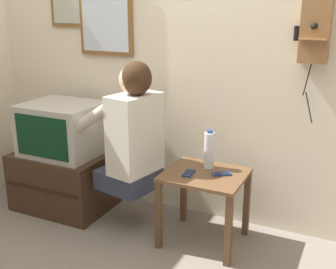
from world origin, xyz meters
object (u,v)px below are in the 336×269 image
(television, at_px, (63,129))
(framed_picture, at_px, (73,1))
(cell_phone_spare, at_px, (221,174))
(wall_mirror, at_px, (105,12))
(wall_phone_antique, at_px, (315,30))
(cell_phone_held, at_px, (189,173))
(water_bottle, at_px, (209,150))
(person, at_px, (132,132))

(television, height_order, framed_picture, framed_picture)
(framed_picture, distance_m, cell_phone_spare, 1.78)
(wall_mirror, bearing_deg, framed_picture, 179.40)
(television, height_order, wall_mirror, wall_mirror)
(wall_phone_antique, height_order, cell_phone_held, wall_phone_antique)
(wall_phone_antique, xyz_separation_m, framed_picture, (-1.83, 0.04, 0.17))
(framed_picture, bearing_deg, wall_mirror, -0.60)
(wall_phone_antique, height_order, framed_picture, framed_picture)
(wall_phone_antique, bearing_deg, television, -170.26)
(wall_phone_antique, relative_size, cell_phone_spare, 5.92)
(television, relative_size, framed_picture, 1.31)
(television, distance_m, wall_phone_antique, 1.92)
(wall_mirror, relative_size, cell_phone_spare, 4.80)
(cell_phone_held, bearing_deg, water_bottle, 57.93)
(person, distance_m, cell_phone_spare, 0.67)
(framed_picture, height_order, wall_mirror, wall_mirror)
(person, distance_m, wall_phone_antique, 1.33)
(person, relative_size, television, 1.62)
(wall_phone_antique, distance_m, framed_picture, 1.83)
(person, bearing_deg, framed_picture, 73.18)
(television, relative_size, wall_phone_antique, 0.70)
(framed_picture, distance_m, water_bottle, 1.60)
(cell_phone_held, bearing_deg, wall_mirror, 148.61)
(television, height_order, water_bottle, television)
(water_bottle, bearing_deg, framed_picture, 168.44)
(framed_picture, bearing_deg, person, -28.86)
(wall_phone_antique, distance_m, cell_phone_held, 1.18)
(cell_phone_held, bearing_deg, wall_phone_antique, 23.80)
(cell_phone_held, distance_m, cell_phone_spare, 0.21)
(cell_phone_spare, bearing_deg, person, -118.41)
(television, relative_size, cell_phone_held, 4.34)
(cell_phone_spare, relative_size, water_bottle, 0.51)
(person, xyz_separation_m, cell_phone_held, (0.43, -0.01, -0.22))
(water_bottle, bearing_deg, person, -163.21)
(person, xyz_separation_m, framed_picture, (-0.74, 0.41, 0.86))
(person, height_order, cell_phone_spare, person)
(framed_picture, xyz_separation_m, water_bottle, (1.25, -0.26, -0.96))
(wall_phone_antique, distance_m, water_bottle, 1.00)
(person, bearing_deg, cell_phone_spare, -71.42)
(wall_phone_antique, bearing_deg, framed_picture, 178.63)
(television, distance_m, cell_phone_held, 1.09)
(cell_phone_held, relative_size, water_bottle, 0.48)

